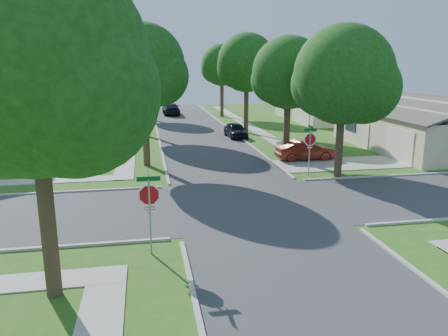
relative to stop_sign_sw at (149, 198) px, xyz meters
name	(u,v)px	position (x,y,z in m)	size (l,w,h in m)	color
ground	(250,204)	(4.70, 4.70, -2.03)	(100.00, 100.00, 0.00)	#2B5E19
road_ns	(250,204)	(4.70, 4.70, -2.03)	(7.00, 100.00, 0.02)	#333335
sidewalk_ne	(248,125)	(10.80, 30.70, -2.01)	(1.20, 40.00, 0.04)	#9E9B91
sidewalk_nw	(131,128)	(-1.40, 30.70, -2.01)	(1.20, 40.00, 0.04)	#9E9B91
driveway	(341,164)	(12.60, 11.80, -2.01)	(8.80, 3.60, 0.05)	#9E9B91
stop_sign_sw	(149,198)	(0.00, 0.00, 0.00)	(1.05, 0.80, 2.98)	gray
stop_sign_ne	(310,142)	(9.40, 9.40, 0.00)	(1.05, 0.80, 2.98)	gray
tree_e_near	(289,76)	(9.45, 13.71, 3.61)	(4.97, 4.80, 8.28)	#38281C
tree_e_mid	(247,65)	(9.46, 25.71, 4.22)	(5.59, 5.40, 9.21)	#38281C
tree_e_far	(222,67)	(9.45, 38.71, 3.95)	(5.17, 5.00, 8.72)	#38281C
tree_w_near	(144,69)	(0.06, 13.71, 4.08)	(5.38, 5.20, 8.97)	#38281C
tree_w_mid	(143,63)	(0.06, 25.71, 4.46)	(5.80, 5.60, 9.56)	#38281C
tree_w_far	(143,71)	(0.05, 38.71, 3.48)	(4.76, 4.60, 8.04)	#38281C
tree_sw_corner	(35,73)	(-2.74, -2.29, 4.23)	(6.21, 6.00, 9.55)	#38281C
tree_ne_corner	(344,79)	(11.06, 8.91, 3.56)	(5.80, 5.60, 8.66)	#38281C
house_ne_near	(419,129)	(20.69, 15.70, -0.51)	(8.42, 13.60, 4.23)	beige
house_ne_far	(325,107)	(20.69, 33.70, -0.51)	(8.42, 13.60, 4.23)	beige
house_nw_far	(40,109)	(-11.29, 36.70, -0.51)	(8.42, 13.60, 4.23)	beige
car_driveway	(306,150)	(10.70, 13.40, -1.36)	(1.41, 4.06, 1.34)	#591712
car_curb_east	(236,130)	(7.90, 23.30, -1.37)	(1.55, 3.85, 1.31)	black
car_curb_west	(171,109)	(3.35, 41.82, -1.30)	(2.05, 5.05, 1.46)	black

